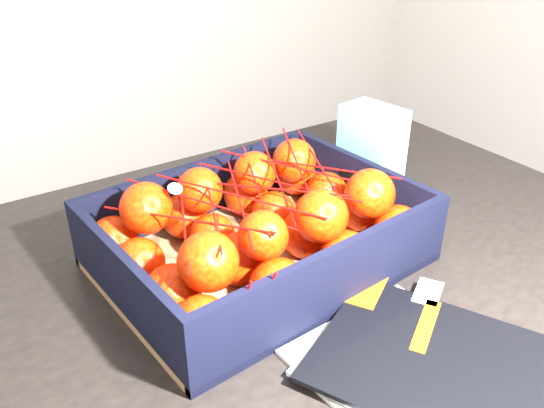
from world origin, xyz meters
TOP-DOWN VIEW (x-y plane):
  - table at (-0.28, 0.27)m, footprint 1.26×0.90m
  - magazine_stack at (-0.28, -0.03)m, footprint 0.30×0.36m
  - produce_crate at (-0.30, 0.27)m, footprint 0.43×0.32m
  - clementine_heap at (-0.30, 0.27)m, footprint 0.41×0.30m
  - mesh_net at (-0.31, 0.27)m, footprint 0.35×0.28m
  - retail_carton at (-0.01, 0.33)m, footprint 0.07×0.11m

SIDE VIEW (x-z plane):
  - table at x=-0.28m, z-range 0.28..1.03m
  - magazine_stack at x=-0.28m, z-range 0.75..0.77m
  - produce_crate at x=-0.30m, z-range 0.73..0.83m
  - clementine_heap at x=-0.30m, z-range 0.75..0.88m
  - retail_carton at x=-0.01m, z-range 0.75..0.91m
  - mesh_net at x=-0.31m, z-range 0.81..0.92m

